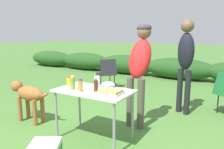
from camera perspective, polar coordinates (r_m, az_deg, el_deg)
name	(u,v)px	position (r m, az deg, el deg)	size (l,w,h in m)	color
ground_plane	(95,138)	(3.40, -4.56, -16.18)	(60.00, 60.00, 0.00)	#477533
shrub_hedge	(179,68)	(7.78, 17.01, 1.52)	(14.40, 0.90, 0.72)	#234C1E
folding_table	(94,95)	(3.16, -4.74, -5.39)	(1.10, 0.64, 0.74)	silver
food_tray	(111,92)	(2.94, -0.39, -4.49)	(0.33, 0.25, 0.06)	#9E9EA3
plate_stack	(83,86)	(3.34, -7.48, -2.91)	(0.20, 0.20, 0.03)	white
mixing_bowl	(108,85)	(3.22, -1.02, -2.74)	(0.21, 0.21, 0.10)	#99B2CC
paper_cup_stack	(97,82)	(3.27, -3.89, -1.91)	(0.08, 0.08, 0.17)	white
mayo_bottle	(96,84)	(3.12, -4.23, -2.59)	(0.06, 0.06, 0.17)	silver
spice_jar	(80,85)	(3.06, -8.28, -2.78)	(0.07, 0.07, 0.18)	#B2893D
mustard_bottle	(69,81)	(3.41, -11.21, -1.64)	(0.07, 0.07, 0.17)	yellow
bbq_sauce_bottle	(96,85)	(3.05, -4.24, -2.74)	(0.06, 0.06, 0.19)	#562314
relish_jar	(73,83)	(3.18, -10.22, -2.16)	(0.07, 0.07, 0.20)	olive
standing_person_in_olive_jacket	(140,63)	(3.58, 7.26, 3.10)	(0.40, 0.52, 1.69)	#4C473D
standing_person_in_navy_coat	(186,57)	(4.33, 18.67, 4.42)	(0.40, 0.36, 1.79)	black
dog	(28,95)	(4.10, -21.08, -4.97)	(0.93, 0.26, 0.70)	#9E5B2D
camp_chair_green_behind_table	(107,72)	(6.19, -1.41, 0.75)	(0.75, 0.73, 0.83)	#232328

